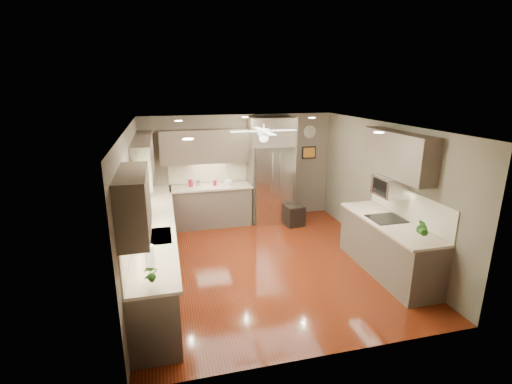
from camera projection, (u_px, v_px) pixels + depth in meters
name	position (u px, v px, depth m)	size (l,w,h in m)	color
floor	(267.00, 263.00, 6.81)	(5.00, 5.00, 0.00)	#461509
ceiling	(269.00, 126.00, 6.11)	(5.00, 5.00, 0.00)	white
wall_back	(239.00, 168.00, 8.79)	(4.50, 4.50, 0.00)	brown
wall_front	(329.00, 262.00, 4.13)	(4.50, 4.50, 0.00)	brown
wall_left	(133.00, 208.00, 5.93)	(5.00, 5.00, 0.00)	brown
wall_right	(383.00, 190.00, 6.99)	(5.00, 5.00, 0.00)	brown
canister_a	(191.00, 183.00, 8.34)	(0.10, 0.10, 0.16)	maroon
canister_b	(198.00, 183.00, 8.38)	(0.10, 0.10, 0.15)	silver
canister_d	(215.00, 183.00, 8.45)	(0.08, 0.08, 0.12)	maroon
soap_bottle	(146.00, 220.00, 6.05)	(0.08, 0.08, 0.18)	white
potted_plant_left	(150.00, 274.00, 4.20)	(0.16, 0.11, 0.31)	#255E1A
potted_plant_right	(423.00, 229.00, 5.44)	(0.19, 0.16, 0.35)	#255E1A
bowl	(229.00, 184.00, 8.49)	(0.21, 0.21, 0.05)	#C4B693
left_run	(156.00, 246.00, 6.36)	(0.65, 4.70, 1.45)	#4A3C36
back_run	(211.00, 205.00, 8.56)	(1.85, 0.65, 1.45)	#4A3C36
uppers	(219.00, 157.00, 6.77)	(4.50, 4.70, 0.95)	#4A3C36
window	(131.00, 199.00, 5.39)	(0.05, 1.12, 0.92)	#BFF2B2
sink	(155.00, 238.00, 5.64)	(0.50, 0.70, 0.32)	silver
refrigerator	(271.00, 172.00, 8.65)	(1.06, 0.75, 2.45)	silver
right_run	(388.00, 246.00, 6.38)	(0.70, 2.20, 1.45)	#4A3C36
microwave	(390.00, 186.00, 6.36)	(0.43, 0.55, 0.34)	silver
ceiling_fan	(264.00, 134.00, 6.44)	(1.18, 1.18, 0.32)	white
recessed_lights	(260.00, 124.00, 6.48)	(2.84, 3.14, 0.01)	white
wall_clock	(310.00, 132.00, 8.96)	(0.30, 0.03, 0.30)	white
framed_print	(309.00, 153.00, 9.09)	(0.36, 0.03, 0.30)	black
stool	(294.00, 215.00, 8.60)	(0.46, 0.46, 0.48)	black
paper_towel	(150.00, 256.00, 4.66)	(0.12, 0.12, 0.30)	white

